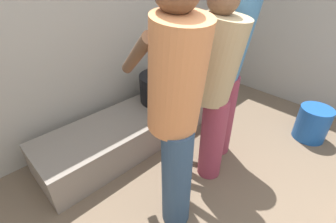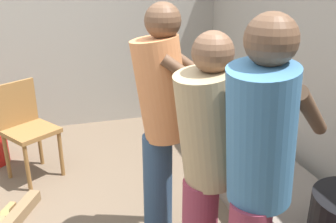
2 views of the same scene
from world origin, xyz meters
The scene contains 6 objects.
block_enclosure_left centered at (-2.43, 0.00, 1.03)m, with size 0.20×4.60×2.07m, color #9E998E.
hearth_ledge centered at (0.27, 1.68, 0.16)m, with size 1.92×0.60×0.33m, color slate.
cook_in_blue_shirt centered at (0.79, 1.01, 0.95)m, with size 0.67×0.74×1.66m.
cook_in_orange_shirt centered at (-0.04, 0.79, 0.94)m, with size 0.53×0.74×1.64m.
cook_in_tan_shirt centered at (0.47, 0.89, 0.88)m, with size 0.47×0.71×1.54m.
chair_brown_wood centered at (-1.21, -0.15, 0.49)m, with size 0.56×0.56×0.88m.
Camera 2 is at (2.08, 0.20, 1.81)m, focal length 39.73 mm.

